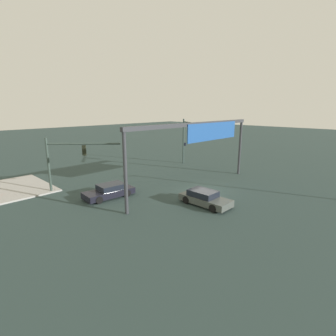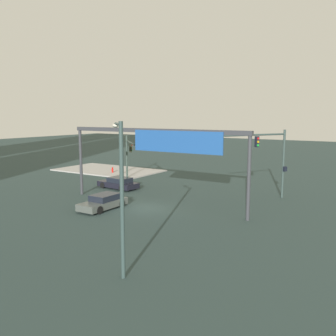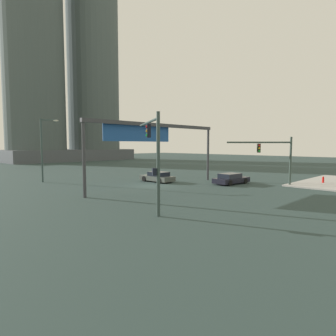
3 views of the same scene
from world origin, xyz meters
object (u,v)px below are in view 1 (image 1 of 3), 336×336
Objects in this scene: sedan_car_approaching at (110,191)px; sedan_car_waiting_far at (205,198)px; traffic_signal_near_corner at (67,155)px; traffic_signal_opposite_side at (187,134)px.

sedan_car_approaching is 1.06× the size of sedan_car_waiting_far.
traffic_signal_opposite_side reaches higher than traffic_signal_near_corner.
sedan_car_waiting_far is (10.58, 10.86, -3.77)m from traffic_signal_opposite_side.
sedan_car_approaching is at bearing -21.66° from traffic_signal_near_corner.
traffic_signal_near_corner is 1.13× the size of sedan_car_approaching.
traffic_signal_near_corner reaches higher than sedan_car_waiting_far.
sedan_car_approaching is (-1.84, 4.11, -3.00)m from traffic_signal_near_corner.
traffic_signal_near_corner is 16.94m from traffic_signal_opposite_side.
sedan_car_waiting_far is at bearing -16.74° from traffic_signal_near_corner.
sedan_car_waiting_far is (-6.33, 11.41, -3.00)m from traffic_signal_near_corner.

